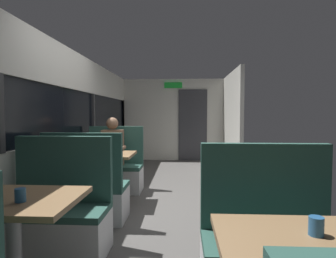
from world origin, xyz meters
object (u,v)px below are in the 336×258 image
bench_near_window_facing_entry (58,219)px  bench_mid_window_facing_entry (114,172)px  bench_mid_window_facing_end (87,194)px  dining_table_near_window (13,212)px  seated_passenger (113,160)px  dining_table_mid_window (103,160)px  coffee_cup_primary (316,226)px  coffee_cup_secondary (20,195)px  bench_front_aisle_facing_entry (270,255)px

bench_near_window_facing_entry → bench_mid_window_facing_entry: bearing=90.0°
bench_mid_window_facing_end → dining_table_near_window: bearing=-90.0°
bench_mid_window_facing_end → bench_mid_window_facing_entry: (0.00, 1.40, 0.00)m
seated_passenger → bench_near_window_facing_entry: bearing=-90.0°
bench_near_window_facing_entry → bench_mid_window_facing_end: same height
dining_table_mid_window → coffee_cup_primary: size_ratio=10.00×
dining_table_mid_window → seated_passenger: 0.64m
dining_table_near_window → coffee_cup_primary: (1.82, -0.53, 0.15)m
dining_table_mid_window → bench_near_window_facing_entry: bearing=-90.0°
bench_near_window_facing_entry → bench_mid_window_facing_end: (0.00, 0.83, 0.00)m
bench_mid_window_facing_entry → coffee_cup_primary: bearing=-62.3°
dining_table_near_window → coffee_cup_secondary: coffee_cup_secondary is taller
dining_table_mid_window → coffee_cup_primary: bearing=-56.6°
bench_mid_window_facing_entry → bench_mid_window_facing_end: bearing=-90.0°
dining_table_mid_window → bench_mid_window_facing_end: bench_mid_window_facing_end is taller
bench_near_window_facing_entry → seated_passenger: 2.17m
seated_passenger → coffee_cup_primary: seated_passenger is taller
dining_table_near_window → dining_table_mid_window: size_ratio=1.00×
bench_mid_window_facing_end → bench_front_aisle_facing_entry: 2.29m
bench_front_aisle_facing_entry → bench_mid_window_facing_end: bearing=141.3°
bench_mid_window_facing_end → coffee_cup_secondary: size_ratio=12.22×
bench_mid_window_facing_entry → bench_front_aisle_facing_entry: same height
seated_passenger → coffee_cup_secondary: seated_passenger is taller
dining_table_near_window → bench_near_window_facing_entry: 0.77m
bench_near_window_facing_entry → bench_mid_window_facing_end: 0.83m
bench_mid_window_facing_entry → coffee_cup_primary: size_ratio=12.22×
dining_table_near_window → coffee_cup_secondary: (0.11, -0.09, 0.15)m
bench_near_window_facing_entry → coffee_cup_primary: size_ratio=12.22×
dining_table_mid_window → bench_mid_window_facing_end: bearing=-90.0°
bench_mid_window_facing_end → seated_passenger: (0.00, 1.33, 0.21)m
bench_near_window_facing_entry → coffee_cup_secondary: 0.92m
bench_front_aisle_facing_entry → coffee_cup_secondary: bench_front_aisle_facing_entry is taller
dining_table_near_window → coffee_cup_primary: 1.90m
bench_mid_window_facing_entry → coffee_cup_secondary: bearing=-87.9°
bench_front_aisle_facing_entry → seated_passenger: size_ratio=0.87×
dining_table_mid_window → dining_table_near_window: bearing=-90.0°
coffee_cup_secondary → bench_near_window_facing_entry: bearing=97.8°
bench_mid_window_facing_end → seated_passenger: bearing=90.0°
bench_near_window_facing_entry → bench_mid_window_facing_entry: size_ratio=1.00×
bench_near_window_facing_entry → seated_passenger: bearing=90.0°
bench_near_window_facing_entry → bench_front_aisle_facing_entry: 1.89m
dining_table_mid_window → bench_mid_window_facing_entry: (0.00, 0.70, -0.31)m
bench_near_window_facing_entry → bench_mid_window_facing_entry: 2.23m
dining_table_mid_window → bench_mid_window_facing_end: 0.77m
bench_near_window_facing_entry → coffee_cup_secondary: size_ratio=12.22×
bench_mid_window_facing_end → bench_mid_window_facing_entry: 1.40m
dining_table_mid_window → bench_front_aisle_facing_entry: size_ratio=0.82×
bench_mid_window_facing_entry → coffee_cup_secondary: size_ratio=12.22×
coffee_cup_secondary → seated_passenger: bearing=92.1°
dining_table_mid_window → bench_mid_window_facing_end: (0.00, -0.70, -0.31)m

